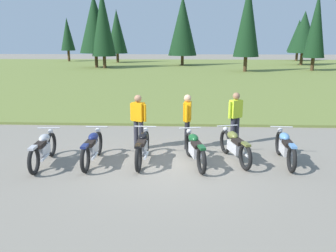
{
  "coord_description": "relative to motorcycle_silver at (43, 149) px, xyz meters",
  "views": [
    {
      "loc": [
        0.4,
        -8.93,
        3.28
      ],
      "look_at": [
        0.0,
        0.6,
        0.9
      ],
      "focal_mm": 37.4,
      "sensor_mm": 36.0,
      "label": 1
    }
  ],
  "objects": [
    {
      "name": "ground_plane",
      "position": [
        3.3,
        0.2,
        -0.44
      ],
      "size": [
        140.0,
        140.0,
        0.0
      ],
      "primitive_type": "plane",
      "color": "gray"
    },
    {
      "name": "grass_moorland",
      "position": [
        3.3,
        26.37,
        -0.39
      ],
      "size": [
        80.0,
        44.0,
        0.1
      ],
      "primitive_type": "cube",
      "color": "olive",
      "rests_on": "ground"
    },
    {
      "name": "forest_treeline",
      "position": [
        9.27,
        32.63,
        4.08
      ],
      "size": [
        40.49,
        24.43,
        8.65
      ],
      "color": "#47331E",
      "rests_on": "ground"
    },
    {
      "name": "motorcycle_silver",
      "position": [
        0.0,
        0.0,
        0.0
      ],
      "size": [
        0.62,
        2.1,
        0.88
      ],
      "color": "black",
      "rests_on": "ground"
    },
    {
      "name": "motorcycle_navy",
      "position": [
        1.27,
        0.19,
        0.0
      ],
      "size": [
        0.62,
        2.1,
        0.88
      ],
      "color": "black",
      "rests_on": "ground"
    },
    {
      "name": "motorcycle_black",
      "position": [
        2.63,
        0.29,
        0.0
      ],
      "size": [
        0.62,
        2.1,
        0.88
      ],
      "color": "black",
      "rests_on": "ground"
    },
    {
      "name": "motorcycle_british_green",
      "position": [
        4.04,
        0.19,
        0.0
      ],
      "size": [
        0.72,
        2.08,
        0.88
      ],
      "color": "black",
      "rests_on": "ground"
    },
    {
      "name": "motorcycle_olive",
      "position": [
        5.14,
        0.51,
        0.0
      ],
      "size": [
        0.77,
        2.06,
        0.88
      ],
      "color": "black",
      "rests_on": "ground"
    },
    {
      "name": "motorcycle_sky_blue",
      "position": [
        6.49,
        0.42,
        0.0
      ],
      "size": [
        0.62,
        2.1,
        0.88
      ],
      "color": "black",
      "rests_on": "ground"
    },
    {
      "name": "rider_with_back_turned",
      "position": [
        2.37,
        1.49,
        0.51
      ],
      "size": [
        0.51,
        0.35,
        1.67
      ],
      "color": "#2D2D38",
      "rests_on": "ground"
    },
    {
      "name": "rider_near_row_end",
      "position": [
        3.85,
        1.61,
        0.51
      ],
      "size": [
        0.26,
        0.55,
        1.67
      ],
      "color": "black",
      "rests_on": "ground"
    },
    {
      "name": "rider_checking_bike",
      "position": [
        5.36,
        2.08,
        0.51
      ],
      "size": [
        0.48,
        0.38,
        1.67
      ],
      "color": "#2D2D38",
      "rests_on": "ground"
    }
  ]
}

